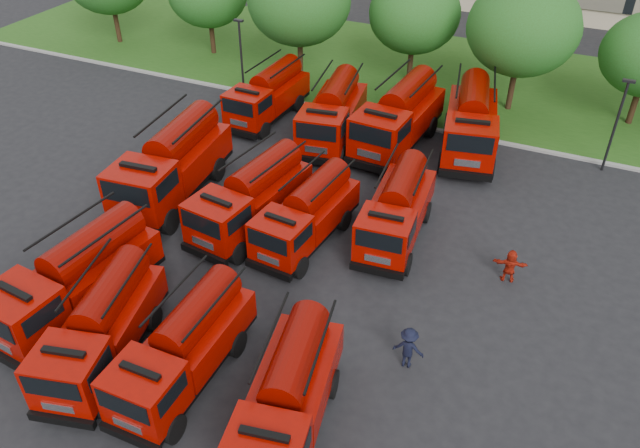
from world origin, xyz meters
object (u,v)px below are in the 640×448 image
Objects in this scene: fire_truck_0 at (76,278)px; fire_truck_7 at (397,209)px; fire_truck_4 at (172,164)px; fire_truck_8 at (268,95)px; fire_truck_9 at (333,113)px; fire_truck_2 at (184,347)px; fire_truck_11 at (471,122)px; firefighter_3 at (406,365)px; firefighter_5 at (507,280)px; fire_truck_6 at (307,214)px; fire_truck_10 at (399,117)px; firefighter_2 at (329,386)px; firefighter_4 at (195,246)px; fire_truck_3 at (288,397)px; fire_truck_1 at (102,327)px; fire_truck_5 at (251,197)px.

fire_truck_7 is (9.61, 9.63, -0.14)m from fire_truck_0.
fire_truck_7 is (11.09, 1.24, -0.31)m from fire_truck_4.
fire_truck_9 is (4.64, -0.91, 0.13)m from fire_truck_8.
fire_truck_11 is (5.01, 20.05, 0.30)m from fire_truck_2.
fire_truck_0 is 1.08× the size of fire_truck_8.
firefighter_3 is at bearing -95.09° from fire_truck_11.
fire_truck_4 is (-1.49, 8.38, 0.18)m from fire_truck_0.
fire_truck_7 is at bearing -20.44° from firefighter_5.
fire_truck_4 is 7.61m from fire_truck_6.
fire_truck_10 is 4.49× the size of firefighter_2.
fire_truck_2 is 20.67m from fire_truck_11.
fire_truck_8 is 4.73m from fire_truck_9.
fire_truck_6 is 12.13m from fire_truck_11.
fire_truck_3 is at bearing -173.94° from firefighter_4.
firefighter_3 reaches higher than firefighter_5.
firefighter_2 is at bearing 65.58° from fire_truck_3.
fire_truck_6 reaches higher than firefighter_4.
fire_truck_9 is (0.76, 18.53, 0.19)m from fire_truck_1.
fire_truck_10 is at bearing -174.85° from fire_truck_11.
fire_truck_4 is (-7.16, 9.50, 0.36)m from fire_truck_2.
fire_truck_4 is 5.38× the size of firefighter_5.
fire_truck_10 reaches higher than fire_truck_3.
fire_truck_9 reaches higher than fire_truck_6.
fire_truck_8 is 13.07m from firefighter_4.
firefighter_4 is at bearing -134.78° from fire_truck_11.
fire_truck_0 is 0.91× the size of fire_truck_11.
fire_truck_4 is 1.01× the size of fire_truck_11.
fire_truck_6 is at bearing -156.55° from fire_truck_7.
firefighter_4 is at bearing -107.28° from fire_truck_9.
fire_truck_5 is 10.18m from firefighter_2.
fire_truck_0 reaches higher than fire_truck_2.
fire_truck_11 is 16.48m from firefighter_4.
fire_truck_1 is 0.90× the size of fire_truck_9.
fire_truck_10 is (0.82, 10.11, 0.35)m from fire_truck_6.
fire_truck_2 is 0.79× the size of fire_truck_11.
fire_truck_2 is at bearing -115.19° from fire_truck_7.
fire_truck_0 is at bearing -140.00° from fire_truck_7.
fire_truck_2 is at bearing -89.56° from fire_truck_10.
fire_truck_2 is at bearing 36.26° from firefighter_5.
fire_truck_10 reaches higher than firefighter_4.
fire_truck_2 is 0.78× the size of fire_truck_4.
fire_truck_1 is 0.83× the size of fire_truck_4.
fire_truck_10 is 5.28× the size of firefighter_5.
fire_truck_5 is (-6.53, 9.23, 0.10)m from fire_truck_3.
fire_truck_9 reaches higher than fire_truck_7.
fire_truck_3 is at bearing -77.25° from fire_truck_10.
firefighter_5 is (14.87, 8.72, -1.65)m from fire_truck_0.
fire_truck_8 is 8.25m from fire_truck_10.
fire_truck_0 is 8.37m from fire_truck_5.
fire_truck_8 is at bearing 87.36° from fire_truck_1.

